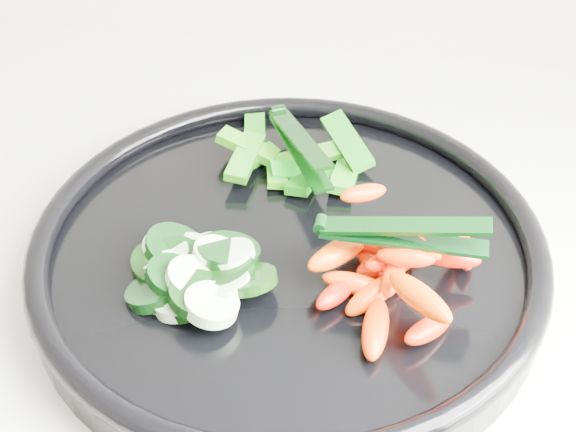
# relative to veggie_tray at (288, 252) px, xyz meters

# --- Properties ---
(veggie_tray) EXTENTS (0.48, 0.48, 0.04)m
(veggie_tray) POSITION_rel_veggie_tray_xyz_m (0.00, 0.00, 0.00)
(veggie_tray) COLOR black
(veggie_tray) RESTS_ON counter
(cucumber_pile) EXTENTS (0.12, 0.11, 0.04)m
(cucumber_pile) POSITION_rel_veggie_tray_xyz_m (-0.06, -0.04, 0.01)
(cucumber_pile) COLOR black
(cucumber_pile) RESTS_ON veggie_tray
(carrot_pile) EXTENTS (0.12, 0.14, 0.05)m
(carrot_pile) POSITION_rel_veggie_tray_xyz_m (0.08, -0.03, 0.02)
(carrot_pile) COLOR #EC5500
(carrot_pile) RESTS_ON veggie_tray
(pepper_pile) EXTENTS (0.13, 0.11, 0.03)m
(pepper_pile) POSITION_rel_veggie_tray_xyz_m (-0.01, 0.10, 0.01)
(pepper_pile) COLOR #0C6509
(pepper_pile) RESTS_ON veggie_tray
(tong_carrot) EXTENTS (0.11, 0.02, 0.02)m
(tong_carrot) POSITION_rel_veggie_tray_xyz_m (0.08, -0.03, 0.05)
(tong_carrot) COLOR black
(tong_carrot) RESTS_ON carrot_pile
(tong_pepper) EXTENTS (0.07, 0.11, 0.02)m
(tong_pepper) POSITION_rel_veggie_tray_xyz_m (-0.01, 0.10, 0.03)
(tong_pepper) COLOR black
(tong_pepper) RESTS_ON pepper_pile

